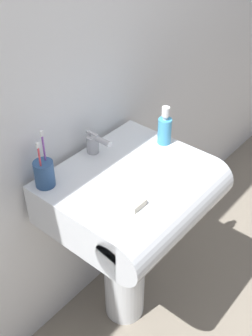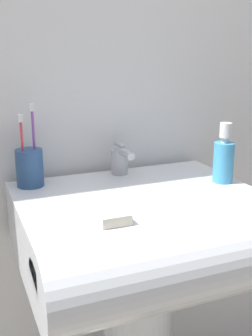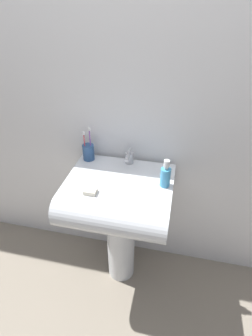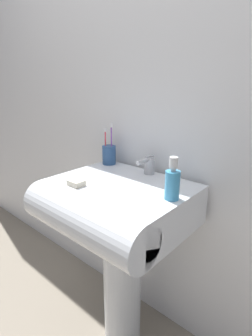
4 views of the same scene
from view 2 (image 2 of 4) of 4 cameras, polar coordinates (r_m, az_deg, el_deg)
The scene contains 6 objects.
wall_back at distance 1.27m, azimuth -3.26°, elevation 14.37°, with size 5.00×0.05×2.40m, color white.
sink_basin at distance 1.06m, azimuth 3.02°, elevation -9.07°, with size 0.61×0.53×0.18m.
faucet at distance 1.23m, azimuth -0.77°, elevation 1.15°, with size 0.05×0.12×0.09m.
toothbrush_cup at distance 1.16m, azimuth -12.92°, elevation 0.14°, with size 0.07×0.07×0.22m.
soap_bottle at distance 1.19m, azimuth 12.99°, elevation 1.26°, with size 0.06×0.06×0.17m.
bar_soap at distance 0.90m, azimuth -1.72°, elevation -6.79°, with size 0.07×0.05×0.02m, color silver.
Camera 2 is at (-0.42, -0.93, 1.24)m, focal length 45.00 mm.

